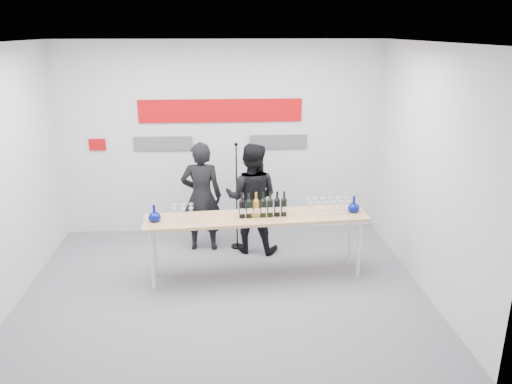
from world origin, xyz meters
TOP-DOWN VIEW (x-y plane):
  - ground at (0.00, 0.00)m, footprint 5.00×5.00m
  - back_wall at (0.00, 2.00)m, footprint 5.00×0.04m
  - signage at (-0.06, 1.97)m, footprint 3.38×0.02m
  - tasting_table at (0.43, 0.29)m, footprint 2.88×0.74m
  - wine_bottles at (0.51, 0.26)m, footprint 0.62×0.11m
  - decanter_left at (-0.85, 0.21)m, footprint 0.16×0.16m
  - decanter_right at (1.71, 0.36)m, footprint 0.16×0.16m
  - glasses_left at (-0.50, 0.23)m, footprint 0.27×0.24m
  - glasses_right at (1.36, 0.34)m, footprint 0.57×0.25m
  - presenter_left at (-0.30, 1.24)m, footprint 0.61×0.41m
  - presenter_right at (0.42, 1.13)m, footprint 0.92×0.80m
  - mic_stand at (0.21, 1.24)m, footprint 0.19×0.19m

SIDE VIEW (x-z plane):
  - ground at x=0.00m, z-range 0.00..0.00m
  - mic_stand at x=0.21m, z-range -0.32..1.30m
  - tasting_table at x=0.43m, z-range 0.36..1.22m
  - presenter_right at x=0.42m, z-range 0.00..1.62m
  - presenter_left at x=-0.30m, z-range 0.00..1.63m
  - glasses_left at x=-0.50m, z-range 0.86..1.04m
  - glasses_right at x=1.36m, z-range 0.86..1.04m
  - decanter_left at x=-0.85m, z-range 0.86..1.07m
  - decanter_right at x=1.71m, z-range 0.86..1.07m
  - wine_bottles at x=0.51m, z-range 0.86..1.19m
  - back_wall at x=0.00m, z-range 0.00..3.00m
  - signage at x=-0.06m, z-range 1.41..2.20m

